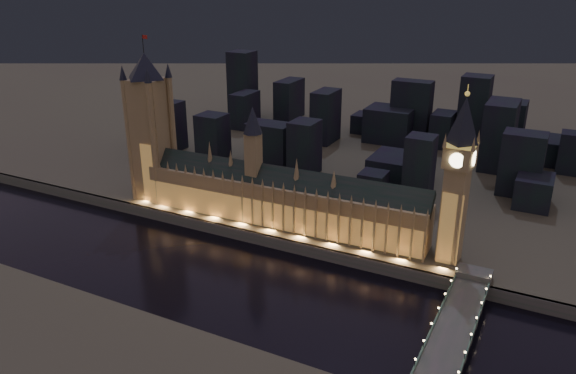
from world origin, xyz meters
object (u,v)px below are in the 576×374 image
at_px(victoria_tower, 150,120).
at_px(palace_of_westminster, 279,197).
at_px(westminster_bridge, 455,329).
at_px(elizabeth_tower, 459,167).

bearing_deg(victoria_tower, palace_of_westminster, -0.10).
height_order(palace_of_westminster, westminster_bridge, palace_of_westminster).
bearing_deg(westminster_bridge, victoria_tower, 164.50).
distance_m(elizabeth_tower, westminster_bridge, 90.45).
distance_m(palace_of_westminster, victoria_tower, 112.26).
bearing_deg(victoria_tower, westminster_bridge, -15.50).
relative_size(victoria_tower, westminster_bridge, 1.05).
relative_size(palace_of_westminster, elizabeth_tower, 1.94).
xyz_separation_m(elizabeth_tower, westminster_bridge, (17.74, -65.37, -59.95)).
bearing_deg(elizabeth_tower, westminster_bridge, -74.82).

